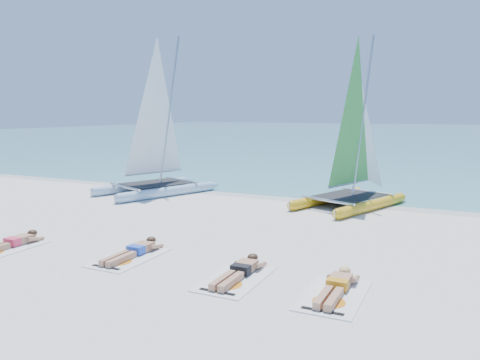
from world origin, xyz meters
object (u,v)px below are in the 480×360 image
object	(u,v)px
catamaran_yellow	(358,151)
sunbather_b	(135,250)
catamaran_blue	(156,145)
towel_c	(236,279)
sunbather_d	(337,285)
towel_b	(129,257)
towel_a	(4,249)
sunbather_c	(240,270)
towel_d	(334,295)
sunbather_a	(11,242)

from	to	relation	value
catamaran_yellow	sunbather_b	bearing A→B (deg)	-91.97
catamaran_blue	towel_c	xyz separation A→B (m)	(6.96, -7.33, -1.87)
catamaran_yellow	sunbather_d	size ratio (longest dim) A/B	3.43
towel_b	sunbather_b	bearing A→B (deg)	90.00
sunbather_d	towel_a	bearing A→B (deg)	-174.60
sunbather_c	towel_c	bearing A→B (deg)	-90.00
towel_a	towel_d	distance (m)	7.64
towel_b	towel_c	world-z (taller)	same
sunbather_b	towel_c	distance (m)	2.71
catamaran_blue	sunbather_a	xyz separation A→B (m)	(1.23, -7.66, -1.77)
catamaran_blue	catamaran_yellow	xyz separation A→B (m)	(7.55, 0.96, -0.02)
towel_d	towel_a	bearing A→B (deg)	-176.03
catamaran_blue	sunbather_d	size ratio (longest dim) A/B	3.66
catamaran_yellow	towel_c	world-z (taller)	catamaran_yellow
catamaran_yellow	sunbather_b	xyz separation A→B (m)	(-3.27, -7.90, -1.75)
towel_b	sunbather_c	world-z (taller)	sunbather_c
sunbather_b	sunbather_d	distance (m)	4.58
catamaran_yellow	towel_d	xyz separation A→B (m)	(1.30, -8.28, -1.86)
sunbather_c	sunbather_d	size ratio (longest dim) A/B	1.00
sunbather_b	sunbather_c	xyz separation A→B (m)	(2.68, -0.20, 0.00)
sunbather_d	towel_c	bearing A→B (deg)	-174.04
sunbather_c	sunbather_d	bearing A→B (deg)	0.18
sunbather_a	towel_d	xyz separation A→B (m)	(7.63, 0.34, -0.11)
sunbather_a	sunbather_c	world-z (taller)	same
catamaran_blue	sunbather_a	distance (m)	7.96
towel_c	towel_b	bearing A→B (deg)	175.80
towel_d	catamaran_blue	bearing A→B (deg)	140.41
towel_b	sunbather_d	bearing A→B (deg)	0.02
catamaran_yellow	towel_d	bearing A→B (deg)	-60.53
catamaran_blue	sunbather_a	world-z (taller)	catamaran_blue
sunbather_b	sunbather_a	bearing A→B (deg)	-166.73
catamaran_yellow	towel_b	size ratio (longest dim) A/B	3.20
catamaran_blue	sunbather_b	bearing A→B (deg)	-36.18
towel_b	towel_d	distance (m)	4.58
catamaran_blue	towel_a	world-z (taller)	catamaran_blue
catamaran_yellow	sunbather_a	bearing A→B (deg)	-105.73
sunbather_a	sunbather_b	size ratio (longest dim) A/B	1.00
sunbather_c	sunbather_a	bearing A→B (deg)	-174.79
towel_c	sunbather_d	distance (m)	1.91
catamaran_blue	sunbather_b	size ratio (longest dim) A/B	3.66
sunbather_a	sunbather_c	distance (m)	5.75
towel_b	sunbather_c	xyz separation A→B (m)	(2.68, -0.00, 0.11)
towel_a	sunbather_c	bearing A→B (deg)	7.11
catamaran_yellow	towel_c	xyz separation A→B (m)	(-0.59, -8.29, -1.86)
catamaran_blue	sunbather_b	distance (m)	8.34
towel_a	sunbather_c	xyz separation A→B (m)	(5.73, 0.71, 0.11)
sunbather_d	sunbather_b	bearing A→B (deg)	177.61
sunbather_c	sunbather_d	xyz separation A→B (m)	(1.90, 0.01, 0.00)
sunbather_b	sunbather_c	bearing A→B (deg)	-4.20
towel_b	towel_a	bearing A→B (deg)	-166.73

